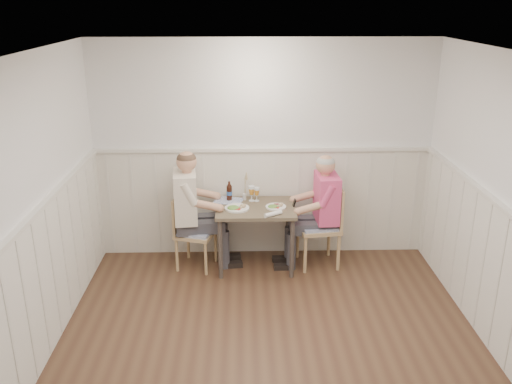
% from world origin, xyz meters
% --- Properties ---
extents(ground_plane, '(4.50, 4.50, 0.00)m').
position_xyz_m(ground_plane, '(0.00, 0.00, 0.00)').
color(ground_plane, '#4A2F20').
extents(room_shell, '(4.04, 4.54, 2.60)m').
position_xyz_m(room_shell, '(0.00, 0.00, 1.52)').
color(room_shell, white).
rests_on(room_shell, ground).
extents(wainscot, '(4.00, 4.49, 1.34)m').
position_xyz_m(wainscot, '(0.00, 0.69, 0.69)').
color(wainscot, silver).
rests_on(wainscot, ground).
extents(dining_table, '(0.90, 0.70, 0.75)m').
position_xyz_m(dining_table, '(-0.10, 1.84, 0.65)').
color(dining_table, brown).
rests_on(dining_table, ground).
extents(chair_right, '(0.52, 0.52, 0.98)m').
position_xyz_m(chair_right, '(0.70, 1.87, 0.53)').
color(chair_right, '#A78657').
rests_on(chair_right, ground).
extents(chair_left, '(0.51, 0.51, 0.87)m').
position_xyz_m(chair_left, '(-0.85, 1.86, 0.47)').
color(chair_left, '#A78657').
rests_on(chair_left, ground).
extents(man_in_pink, '(0.65, 0.45, 1.37)m').
position_xyz_m(man_in_pink, '(0.68, 1.86, 0.58)').
color(man_in_pink, '#3F3F47').
rests_on(man_in_pink, ground).
extents(diner_cream, '(0.70, 0.48, 1.43)m').
position_xyz_m(diner_cream, '(-0.86, 1.86, 0.60)').
color(diner_cream, '#3F3F47').
rests_on(diner_cream, ground).
extents(plate_man, '(0.23, 0.23, 0.06)m').
position_xyz_m(plate_man, '(0.12, 1.80, 0.77)').
color(plate_man, white).
rests_on(plate_man, dining_table).
extents(plate_diner, '(0.28, 0.28, 0.07)m').
position_xyz_m(plate_diner, '(-0.33, 1.76, 0.77)').
color(plate_diner, white).
rests_on(plate_diner, dining_table).
extents(beer_glass_a, '(0.07, 0.07, 0.17)m').
position_xyz_m(beer_glass_a, '(-0.08, 2.02, 0.86)').
color(beer_glass_a, silver).
rests_on(beer_glass_a, dining_table).
extents(beer_glass_b, '(0.07, 0.07, 0.19)m').
position_xyz_m(beer_glass_b, '(-0.14, 2.02, 0.88)').
color(beer_glass_b, silver).
rests_on(beer_glass_b, dining_table).
extents(beer_bottle, '(0.07, 0.07, 0.23)m').
position_xyz_m(beer_bottle, '(-0.40, 2.06, 0.85)').
color(beer_bottle, black).
rests_on(beer_bottle, dining_table).
extents(rolled_napkin, '(0.21, 0.15, 0.05)m').
position_xyz_m(rolled_napkin, '(0.09, 1.56, 0.77)').
color(rolled_napkin, white).
rests_on(rolled_napkin, dining_table).
extents(grass_vase, '(0.04, 0.04, 0.36)m').
position_xyz_m(grass_vase, '(-0.23, 2.07, 0.91)').
color(grass_vase, silver).
rests_on(grass_vase, dining_table).
extents(gingham_mat, '(0.38, 0.34, 0.01)m').
position_xyz_m(gingham_mat, '(-0.41, 2.03, 0.75)').
color(gingham_mat, '#4B60A2').
rests_on(gingham_mat, dining_table).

